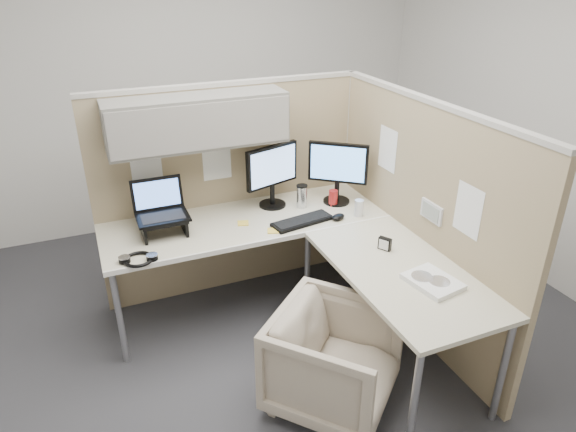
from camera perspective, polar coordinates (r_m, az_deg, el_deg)
name	(u,v)px	position (r m, az deg, el deg)	size (l,w,h in m)	color
ground	(289,344)	(3.65, 0.07, -13.99)	(4.50, 4.50, 0.00)	#2F2F33
partition_back	(216,160)	(3.73, -7.99, 6.21)	(2.00, 0.36, 1.63)	tan
partition_right	(416,219)	(3.54, 14.04, -0.35)	(0.07, 2.03, 1.63)	tan
desk	(299,245)	(3.39, 1.20, -3.25)	(2.00, 1.98, 0.73)	beige
office_chair	(334,355)	(3.06, 5.16, -15.16)	(0.66, 0.62, 0.68)	#BAAF94
monitor_left	(272,171)	(3.74, -1.78, 5.00)	(0.43, 0.20, 0.47)	black
monitor_right	(338,168)	(3.81, 5.55, 5.32)	(0.37, 0.30, 0.47)	black
laptop_station	(162,214)	(3.50, -13.86, 0.18)	(0.34, 0.29, 0.35)	black
keyboard	(302,221)	(3.58, 1.59, -0.59)	(0.44, 0.15, 0.02)	black
mouse	(338,217)	(3.64, 5.60, -0.10)	(0.11, 0.07, 0.04)	black
travel_mug	(302,196)	(3.79, 1.55, 2.23)	(0.08, 0.08, 0.17)	silver
soda_can_green	(359,208)	(3.70, 7.89, 0.89)	(0.07, 0.07, 0.12)	silver
soda_can_silver	(333,198)	(3.84, 5.04, 2.02)	(0.07, 0.07, 0.12)	#B21E1E
sticky_note_d	(243,223)	(3.59, -5.01, -0.79)	(0.08, 0.08, 0.01)	yellow
sticky_note_b	(273,231)	(3.47, -1.68, -1.64)	(0.08, 0.08, 0.01)	yellow
headphones	(138,259)	(3.25, -16.28, -4.61)	(0.23, 0.22, 0.03)	black
paper_stack	(433,282)	(3.03, 15.77, -7.02)	(0.28, 0.33, 0.03)	white
desk_clock	(385,244)	(3.29, 10.70, -3.05)	(0.07, 0.09, 0.08)	black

